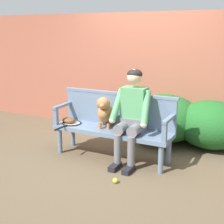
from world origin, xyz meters
The scene contains 13 objects.
ground_plane centered at (0.00, 0.00, 0.00)m, with size 40.00×40.00×0.00m, color brown.
brick_garden_fence centered at (0.00, 1.49, 1.06)m, with size 8.00×0.30×2.13m, color #9E5642.
hedge_bush_mid_left centered at (1.21, 1.09, 0.38)m, with size 1.13×0.97×0.76m, color #1E5B23.
hedge_bush_far_left centered at (0.44, 1.07, 0.40)m, with size 1.20×1.18×0.79m, color #1E5B23.
garden_bench centered at (0.00, 0.00, 0.39)m, with size 1.76×0.47×0.45m.
bench_backrest centered at (0.00, 0.21, 0.70)m, with size 1.80×0.06×0.50m.
bench_armrest_left_end centered at (-0.84, -0.09, 0.65)m, with size 0.06×0.47×0.28m.
bench_armrest_right_end centered at (0.84, -0.09, 0.65)m, with size 0.06×0.47×0.28m.
person_seated centered at (0.31, -0.01, 0.72)m, with size 0.56×0.64×1.32m.
dog_on_bench centered at (-0.12, 0.01, 0.69)m, with size 0.31×0.47×0.47m.
tennis_racket centered at (-0.66, -0.07, 0.46)m, with size 0.30×0.56×0.03m.
baseball_glove centered at (-0.72, -0.04, 0.49)m, with size 0.22×0.17×0.09m, color brown.
tennis_ball centered at (0.39, -0.69, 0.03)m, with size 0.07×0.07×0.07m, color #CCDB33.
Camera 1 is at (1.96, -3.88, 1.83)m, focal length 50.75 mm.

